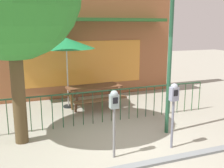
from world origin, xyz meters
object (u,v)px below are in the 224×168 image
at_px(picnic_table_left, 94,91).
at_px(parking_meter_far, 114,106).
at_px(patio_umbrella, 66,44).
at_px(street_lamp, 171,30).
at_px(parking_meter_near, 174,99).

height_order(picnic_table_left, parking_meter_far, parking_meter_far).
bearing_deg(picnic_table_left, patio_umbrella, 151.98).
height_order(parking_meter_far, street_lamp, street_lamp).
height_order(patio_umbrella, street_lamp, street_lamp).
xyz_separation_m(patio_umbrella, street_lamp, (1.98, -3.16, 0.49)).
xyz_separation_m(picnic_table_left, street_lamp, (1.16, -2.73, 2.07)).
bearing_deg(parking_meter_near, patio_umbrella, 111.89).
bearing_deg(street_lamp, parking_meter_near, -114.70).
xyz_separation_m(parking_meter_far, street_lamp, (1.79, 0.78, 1.53)).
bearing_deg(parking_meter_near, parking_meter_far, 178.56).
relative_size(patio_umbrella, parking_meter_near, 1.56).
xyz_separation_m(parking_meter_near, street_lamp, (0.38, 0.82, 1.50)).
relative_size(picnic_table_left, patio_umbrella, 0.80).
xyz_separation_m(picnic_table_left, parking_meter_near, (0.79, -3.55, 0.57)).
bearing_deg(street_lamp, picnic_table_left, 113.11).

